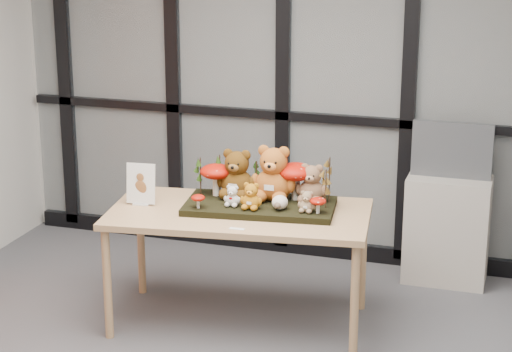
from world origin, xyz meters
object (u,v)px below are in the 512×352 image
(bear_brown_medium, at_px, (237,171))
(cabinet, at_px, (447,230))
(bear_pooh_yellow, at_px, (274,170))
(plush_cream_hedgehog, at_px, (280,202))
(mushroom_front_left, at_px, (198,201))
(monitor, at_px, (452,150))
(mushroom_back_left, at_px, (216,178))
(bear_tan_back, at_px, (312,181))
(bear_white_bow, at_px, (233,195))
(mushroom_front_right, at_px, (318,205))
(sign_holder, at_px, (141,186))
(bear_small_yellow, at_px, (251,194))
(bear_beige_small, at_px, (307,200))
(diorama_tray, at_px, (260,206))
(display_table, at_px, (239,221))
(mushroom_back_right, at_px, (296,180))

(bear_brown_medium, height_order, cabinet, bear_brown_medium)
(bear_pooh_yellow, distance_m, plush_cream_hedgehog, 0.24)
(mushroom_front_left, bearing_deg, monitor, 41.71)
(mushroom_back_left, bearing_deg, bear_tan_back, 5.32)
(plush_cream_hedgehog, bearing_deg, bear_white_bow, 176.74)
(bear_tan_back, bearing_deg, bear_white_bow, -160.13)
(bear_brown_medium, relative_size, cabinet, 0.45)
(mushroom_front_right, relative_size, sign_holder, 0.41)
(mushroom_front_left, bearing_deg, bear_small_yellow, 15.59)
(bear_beige_small, height_order, mushroom_back_left, mushroom_back_left)
(plush_cream_hedgehog, bearing_deg, diorama_tray, 145.06)
(diorama_tray, distance_m, sign_holder, 0.74)
(bear_beige_small, xyz_separation_m, plush_cream_hedgehog, (-0.16, -0.01, -0.02))
(monitor, bearing_deg, mushroom_back_left, -145.00)
(display_table, bearing_deg, bear_small_yellow, -32.43)
(diorama_tray, bearing_deg, mushroom_back_left, 159.85)
(bear_tan_back, height_order, sign_holder, bear_tan_back)
(mushroom_back_right, xyz_separation_m, mushroom_front_left, (-0.51, -0.34, -0.08))
(mushroom_front_right, bearing_deg, mushroom_back_left, 167.83)
(sign_holder, bearing_deg, mushroom_front_right, -2.67)
(cabinet, bearing_deg, plush_cream_hedgehog, -129.73)
(diorama_tray, xyz_separation_m, monitor, (1.04, 1.01, 0.18))
(mushroom_front_right, relative_size, cabinet, 0.14)
(mushroom_front_left, height_order, mushroom_front_right, mushroom_front_right)
(plush_cream_hedgehog, xyz_separation_m, mushroom_back_left, (-0.46, 0.15, 0.06))
(bear_beige_small, relative_size, mushroom_back_right, 0.56)
(mushroom_front_right, bearing_deg, bear_tan_back, 113.94)
(monitor, bearing_deg, bear_tan_back, -130.12)
(bear_beige_small, bearing_deg, mushroom_front_left, -175.87)
(bear_brown_medium, bearing_deg, bear_small_yellow, -59.11)
(mushroom_back_right, distance_m, sign_holder, 0.95)
(mushroom_back_right, height_order, monitor, monitor)
(bear_beige_small, bearing_deg, display_table, 172.78)
(bear_beige_small, xyz_separation_m, monitor, (0.72, 1.08, 0.09))
(mushroom_back_left, bearing_deg, plush_cream_hedgehog, -17.85)
(bear_small_yellow, distance_m, cabinet, 1.61)
(bear_beige_small, xyz_separation_m, mushroom_back_right, (-0.13, 0.21, 0.06))
(bear_brown_medium, distance_m, monitor, 1.52)
(bear_white_bow, xyz_separation_m, plush_cream_hedgehog, (0.29, 0.02, -0.02))
(display_table, xyz_separation_m, mushroom_back_left, (-0.20, 0.14, 0.22))
(bear_white_bow, xyz_separation_m, bear_beige_small, (0.45, 0.03, -0.00))
(bear_tan_back, distance_m, mushroom_back_right, 0.11)
(mushroom_back_left, xyz_separation_m, monitor, (1.34, 0.94, 0.05))
(bear_tan_back, relative_size, monitor, 0.49)
(bear_small_yellow, height_order, mushroom_front_left, bear_small_yellow)
(diorama_tray, xyz_separation_m, bear_pooh_yellow, (0.06, 0.10, 0.21))
(bear_white_bow, relative_size, monitor, 0.26)
(bear_brown_medium, xyz_separation_m, bear_tan_back, (0.46, 0.04, -0.04))
(bear_pooh_yellow, relative_size, bear_beige_small, 2.64)
(bear_brown_medium, height_order, mushroom_back_left, bear_brown_medium)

